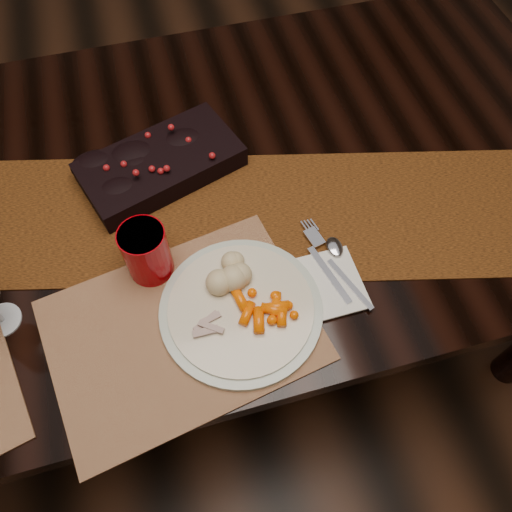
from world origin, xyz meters
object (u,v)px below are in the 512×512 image
object	(u,v)px
placemat_main	(181,330)
dinner_plate	(241,309)
turkey_shreds	(206,326)
mashed_potatoes	(229,268)
centerpiece	(160,162)
red_cup	(146,252)
baby_carrots	(255,303)
napkin	(330,283)
dining_table	(223,263)

from	to	relation	value
placemat_main	dinner_plate	xyz separation A→B (m)	(0.11, 0.01, 0.01)
dinner_plate	turkey_shreds	size ratio (longest dim) A/B	4.39
dinner_plate	mashed_potatoes	world-z (taller)	mashed_potatoes
centerpiece	red_cup	size ratio (longest dim) A/B	2.84
placemat_main	baby_carrots	distance (m)	0.14
turkey_shreds	red_cup	bearing A→B (deg)	115.13
centerpiece	mashed_potatoes	distance (m)	0.30
centerpiece	mashed_potatoes	size ratio (longest dim) A/B	3.85
centerpiece	placemat_main	xyz separation A→B (m)	(-0.03, -0.37, -0.03)
placemat_main	mashed_potatoes	distance (m)	0.14
mashed_potatoes	placemat_main	bearing A→B (deg)	-144.17
red_cup	turkey_shreds	bearing A→B (deg)	-64.87
baby_carrots	napkin	bearing A→B (deg)	4.56
placemat_main	dinner_plate	bearing A→B (deg)	-6.68
dining_table	dinner_plate	distance (m)	0.51
dinner_plate	baby_carrots	xyz separation A→B (m)	(0.02, -0.00, 0.02)
dining_table	dinner_plate	xyz separation A→B (m)	(-0.02, -0.33, 0.39)
napkin	placemat_main	bearing A→B (deg)	-177.32
placemat_main	red_cup	bearing A→B (deg)	91.86
dining_table	napkin	bearing A→B (deg)	-64.56
dining_table	placemat_main	xyz separation A→B (m)	(-0.13, -0.33, 0.38)
dinner_plate	baby_carrots	size ratio (longest dim) A/B	2.88
dinner_plate	red_cup	bearing A→B (deg)	136.76
dining_table	placemat_main	world-z (taller)	placemat_main
dining_table	mashed_potatoes	world-z (taller)	mashed_potatoes
turkey_shreds	dining_table	bearing A→B (deg)	75.48
dinner_plate	napkin	distance (m)	0.17
baby_carrots	turkey_shreds	world-z (taller)	baby_carrots
dining_table	centerpiece	world-z (taller)	centerpiece
turkey_shreds	placemat_main	bearing A→B (deg)	160.51
centerpiece	napkin	world-z (taller)	centerpiece
baby_carrots	mashed_potatoes	size ratio (longest dim) A/B	1.20
dining_table	napkin	size ratio (longest dim) A/B	13.21
placemat_main	red_cup	size ratio (longest dim) A/B	3.96
centerpiece	baby_carrots	xyz separation A→B (m)	(0.11, -0.37, -0.01)
turkey_shreds	napkin	world-z (taller)	turkey_shreds
baby_carrots	mashed_potatoes	bearing A→B (deg)	110.52
centerpiece	placemat_main	bearing A→B (deg)	-94.87
mashed_potatoes	dinner_plate	bearing A→B (deg)	-87.64
baby_carrots	red_cup	distance (m)	0.22
mashed_potatoes	napkin	size ratio (longest dim) A/B	0.63
placemat_main	baby_carrots	size ratio (longest dim) A/B	4.48
baby_carrots	red_cup	xyz separation A→B (m)	(-0.17, 0.13, 0.03)
placemat_main	dinner_plate	size ratio (longest dim) A/B	1.55
dinner_plate	napkin	xyz separation A→B (m)	(0.17, 0.01, -0.01)
centerpiece	red_cup	world-z (taller)	red_cup
placemat_main	turkey_shreds	distance (m)	0.05
napkin	dinner_plate	bearing A→B (deg)	-177.39
placemat_main	turkey_shreds	size ratio (longest dim) A/B	6.83
baby_carrots	centerpiece	bearing A→B (deg)	106.05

